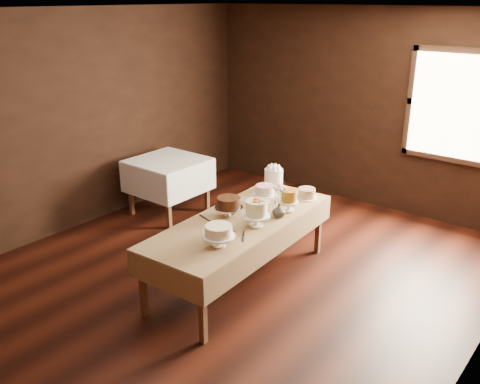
{
  "coord_description": "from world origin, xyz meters",
  "views": [
    {
      "loc": [
        3.23,
        -3.86,
        2.92
      ],
      "look_at": [
        0.0,
        0.2,
        0.95
      ],
      "focal_mm": 38.92,
      "sensor_mm": 36.0,
      "label": 1
    }
  ],
  "objects_px": {
    "cake_speckled": "(307,194)",
    "cake_chocolate": "(229,207)",
    "display_table": "(240,224)",
    "cake_meringue": "(274,180)",
    "cake_cream": "(219,237)",
    "cake_server_c": "(249,210)",
    "cake_server_a": "(230,230)",
    "cake_server_b": "(243,238)",
    "cake_server_e": "(208,220)",
    "side_table": "(168,166)",
    "cake_lattice": "(265,195)",
    "flower_vase": "(279,211)",
    "cake_caramel": "(289,202)",
    "cake_flowers": "(256,215)"
  },
  "relations": [
    {
      "from": "cake_speckled",
      "to": "cake_chocolate",
      "type": "height_order",
      "value": "cake_chocolate"
    },
    {
      "from": "display_table",
      "to": "cake_server_a",
      "type": "height_order",
      "value": "cake_server_a"
    },
    {
      "from": "cake_caramel",
      "to": "cake_server_b",
      "type": "relative_size",
      "value": 1.05
    },
    {
      "from": "cake_flowers",
      "to": "cake_lattice",
      "type": "bearing_deg",
      "value": 118.27
    },
    {
      "from": "cake_server_b",
      "to": "cake_server_e",
      "type": "bearing_deg",
      "value": -136.75
    },
    {
      "from": "cake_server_c",
      "to": "cake_server_e",
      "type": "bearing_deg",
      "value": 128.59
    },
    {
      "from": "cake_meringue",
      "to": "cake_cream",
      "type": "height_order",
      "value": "cake_meringue"
    },
    {
      "from": "cake_server_e",
      "to": "flower_vase",
      "type": "xyz_separation_m",
      "value": [
        0.53,
        0.53,
        0.07
      ]
    },
    {
      "from": "cake_server_a",
      "to": "cake_speckled",
      "type": "bearing_deg",
      "value": 87.7
    },
    {
      "from": "display_table",
      "to": "flower_vase",
      "type": "distance_m",
      "value": 0.43
    },
    {
      "from": "cake_server_a",
      "to": "cake_meringue",
      "type": "bearing_deg",
      "value": 108.5
    },
    {
      "from": "cake_chocolate",
      "to": "cake_flowers",
      "type": "height_order",
      "value": "cake_flowers"
    },
    {
      "from": "display_table",
      "to": "cake_meringue",
      "type": "relative_size",
      "value": 8.51
    },
    {
      "from": "cake_server_c",
      "to": "cake_speckled",
      "type": "bearing_deg",
      "value": -52.6
    },
    {
      "from": "cake_lattice",
      "to": "cake_server_c",
      "type": "xyz_separation_m",
      "value": [
        0.01,
        -0.3,
        -0.09
      ]
    },
    {
      "from": "display_table",
      "to": "cake_server_e",
      "type": "bearing_deg",
      "value": -137.72
    },
    {
      "from": "cake_chocolate",
      "to": "flower_vase",
      "type": "distance_m",
      "value": 0.53
    },
    {
      "from": "display_table",
      "to": "cake_cream",
      "type": "xyz_separation_m",
      "value": [
        0.22,
        -0.61,
        0.15
      ]
    },
    {
      "from": "cake_meringue",
      "to": "flower_vase",
      "type": "height_order",
      "value": "cake_meringue"
    },
    {
      "from": "cake_lattice",
      "to": "cake_server_a",
      "type": "xyz_separation_m",
      "value": [
        0.17,
        -0.83,
        -0.09
      ]
    },
    {
      "from": "cake_flowers",
      "to": "side_table",
      "type": "bearing_deg",
      "value": 158.08
    },
    {
      "from": "display_table",
      "to": "cake_chocolate",
      "type": "bearing_deg",
      "value": 179.88
    },
    {
      "from": "display_table",
      "to": "cake_lattice",
      "type": "relative_size",
      "value": 7.89
    },
    {
      "from": "cake_cream",
      "to": "cake_server_e",
      "type": "distance_m",
      "value": 0.62
    },
    {
      "from": "cake_caramel",
      "to": "cake_server_a",
      "type": "xyz_separation_m",
      "value": [
        -0.18,
        -0.78,
        -0.1
      ]
    },
    {
      "from": "cake_speckled",
      "to": "cake_chocolate",
      "type": "relative_size",
      "value": 0.82
    },
    {
      "from": "cake_lattice",
      "to": "cake_server_c",
      "type": "height_order",
      "value": "cake_lattice"
    },
    {
      "from": "display_table",
      "to": "cake_meringue",
      "type": "xyz_separation_m",
      "value": [
        -0.23,
        0.93,
        0.18
      ]
    },
    {
      "from": "side_table",
      "to": "cake_chocolate",
      "type": "xyz_separation_m",
      "value": [
        1.81,
        -0.85,
        0.12
      ]
    },
    {
      "from": "cake_meringue",
      "to": "flower_vase",
      "type": "bearing_deg",
      "value": -50.88
    },
    {
      "from": "display_table",
      "to": "side_table",
      "type": "xyz_separation_m",
      "value": [
        -1.97,
        0.85,
        0.03
      ]
    },
    {
      "from": "cake_flowers",
      "to": "flower_vase",
      "type": "relative_size",
      "value": 1.94
    },
    {
      "from": "cake_cream",
      "to": "cake_server_a",
      "type": "relative_size",
      "value": 1.3
    },
    {
      "from": "cake_lattice",
      "to": "cake_cream",
      "type": "height_order",
      "value": "cake_cream"
    },
    {
      "from": "flower_vase",
      "to": "cake_meringue",
      "type": "bearing_deg",
      "value": 129.12
    },
    {
      "from": "cake_meringue",
      "to": "flower_vase",
      "type": "distance_m",
      "value": 0.81
    },
    {
      "from": "cake_server_a",
      "to": "cake_server_b",
      "type": "distance_m",
      "value": 0.22
    },
    {
      "from": "cake_caramel",
      "to": "flower_vase",
      "type": "distance_m",
      "value": 0.2
    },
    {
      "from": "side_table",
      "to": "cake_server_b",
      "type": "bearing_deg",
      "value": -27.75
    },
    {
      "from": "cake_server_a",
      "to": "cake_server_b",
      "type": "height_order",
      "value": "same"
    },
    {
      "from": "cake_flowers",
      "to": "cake_caramel",
      "type": "bearing_deg",
      "value": 85.9
    },
    {
      "from": "cake_meringue",
      "to": "cake_lattice",
      "type": "relative_size",
      "value": 0.93
    },
    {
      "from": "cake_cream",
      "to": "cake_chocolate",
      "type": "bearing_deg",
      "value": 122.22
    },
    {
      "from": "cake_server_e",
      "to": "cake_caramel",
      "type": "bearing_deg",
      "value": 71.14
    },
    {
      "from": "side_table",
      "to": "cake_caramel",
      "type": "relative_size",
      "value": 3.7
    },
    {
      "from": "cake_chocolate",
      "to": "side_table",
      "type": "bearing_deg",
      "value": 154.74
    },
    {
      "from": "cake_server_c",
      "to": "cake_lattice",
      "type": "bearing_deg",
      "value": -28.2
    },
    {
      "from": "cake_flowers",
      "to": "cake_chocolate",
      "type": "bearing_deg",
      "value": 175.54
    },
    {
      "from": "cake_server_c",
      "to": "cake_server_e",
      "type": "relative_size",
      "value": 1.0
    },
    {
      "from": "display_table",
      "to": "cake_chocolate",
      "type": "relative_size",
      "value": 7.87
    }
  ]
}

